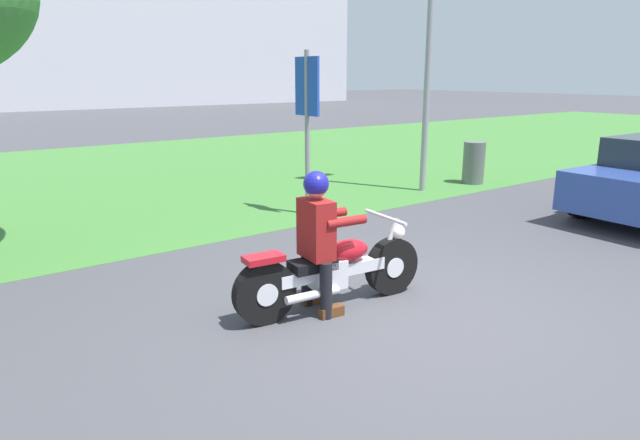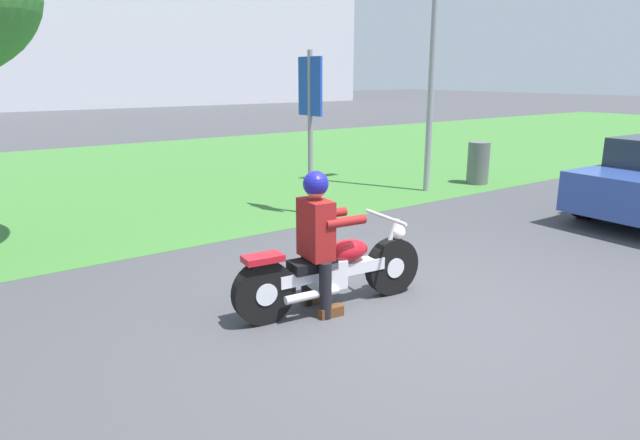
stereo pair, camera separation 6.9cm
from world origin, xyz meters
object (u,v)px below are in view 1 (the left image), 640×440
Objects in this scene: sign_banner at (307,108)px; rider_lead at (318,231)px; trash_can at (474,163)px; motorcycle_lead at (333,271)px.

rider_lead is at bearing -123.92° from sign_banner.
trash_can is 0.34× the size of sign_banner.
motorcycle_lead is at bearing -121.67° from sign_banner.
rider_lead is 0.53× the size of sign_banner.
trash_can is (6.51, 3.32, -0.36)m from rider_lead.
motorcycle_lead is at bearing -152.22° from trash_can.
rider_lead is (-0.17, 0.02, 0.43)m from motorcycle_lead.
motorcycle_lead is 7.17m from trash_can.
rider_lead is at bearing -152.98° from trash_can.
motorcycle_lead is 0.79× the size of sign_banner.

